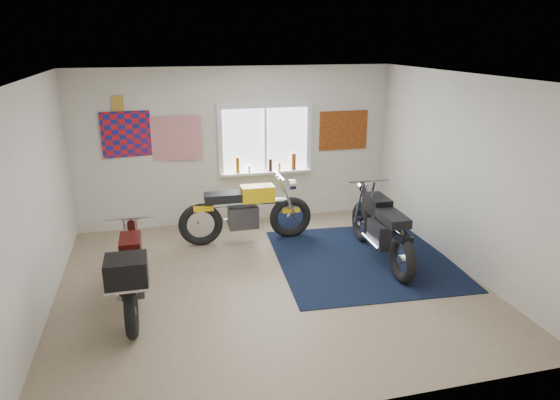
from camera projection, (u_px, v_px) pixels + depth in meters
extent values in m
plane|color=#9E896B|center=(270.00, 282.00, 6.73)|extent=(5.50, 5.50, 0.00)
plane|color=white|center=(269.00, 77.00, 5.90)|extent=(5.50, 5.50, 0.00)
plane|color=silver|center=(237.00, 147.00, 8.62)|extent=(5.50, 0.00, 5.50)
plane|color=silver|center=(339.00, 272.00, 4.01)|extent=(5.50, 0.00, 5.50)
plane|color=silver|center=(34.00, 203.00, 5.67)|extent=(0.00, 5.00, 5.00)
plane|color=silver|center=(461.00, 173.00, 6.96)|extent=(0.00, 5.00, 5.00)
cube|color=black|center=(363.00, 259.00, 7.43)|extent=(2.66, 2.76, 0.01)
cube|color=white|center=(265.00, 140.00, 8.69)|extent=(1.50, 0.02, 1.10)
cube|color=white|center=(265.00, 106.00, 8.49)|extent=(1.66, 0.06, 0.08)
cube|color=white|center=(266.00, 172.00, 8.86)|extent=(1.66, 0.06, 0.08)
cube|color=white|center=(220.00, 142.00, 8.49)|extent=(0.08, 0.06, 1.10)
cube|color=white|center=(309.00, 138.00, 8.86)|extent=(0.08, 0.06, 1.10)
cube|color=white|center=(265.00, 140.00, 8.68)|extent=(0.04, 0.06, 1.10)
cube|color=white|center=(266.00, 172.00, 8.80)|extent=(1.60, 0.16, 0.04)
cylinder|color=#895A14|center=(238.00, 165.00, 8.62)|extent=(0.07, 0.07, 0.28)
cylinder|color=white|center=(249.00, 169.00, 8.69)|extent=(0.06, 0.06, 0.12)
cylinder|color=black|center=(270.00, 165.00, 8.77)|extent=(0.06, 0.06, 0.22)
cylinder|color=gold|center=(279.00, 167.00, 8.82)|extent=(0.05, 0.05, 0.14)
cylinder|color=brown|center=(294.00, 161.00, 8.85)|extent=(0.09, 0.09, 0.30)
plane|color=red|center=(133.00, 134.00, 8.11)|extent=(1.00, 0.07, 1.00)
plane|color=red|center=(174.00, 138.00, 8.28)|extent=(0.90, 0.09, 0.90)
cube|color=#A88330|center=(117.00, 103.00, 7.91)|extent=(0.18, 0.02, 0.24)
cube|color=#A54C14|center=(343.00, 130.00, 8.99)|extent=(0.90, 0.03, 0.70)
torus|color=black|center=(290.00, 217.00, 8.16)|extent=(0.70, 0.14, 0.70)
torus|color=black|center=(201.00, 225.00, 7.84)|extent=(0.70, 0.14, 0.70)
cylinder|color=silver|center=(290.00, 217.00, 8.16)|extent=(0.12, 0.11, 0.11)
cylinder|color=silver|center=(201.00, 225.00, 7.84)|extent=(0.12, 0.11, 0.11)
cylinder|color=silver|center=(246.00, 203.00, 7.91)|extent=(1.31, 0.11, 0.09)
cube|color=#302F32|center=(243.00, 217.00, 7.97)|extent=(0.47, 0.30, 0.35)
cylinder|color=silver|center=(242.00, 219.00, 8.15)|extent=(0.57, 0.08, 0.07)
cube|color=yellow|center=(258.00, 193.00, 7.90)|extent=(0.52, 0.28, 0.25)
cube|color=black|center=(223.00, 197.00, 7.79)|extent=(0.58, 0.30, 0.13)
cube|color=yellow|center=(203.00, 207.00, 7.76)|extent=(0.31, 0.17, 0.08)
cube|color=yellow|center=(290.00, 210.00, 8.12)|extent=(0.29, 0.15, 0.05)
cylinder|color=silver|center=(279.00, 176.00, 7.90)|extent=(0.05, 0.65, 0.04)
cylinder|color=silver|center=(292.00, 185.00, 8.00)|extent=(0.11, 0.17, 0.17)
torus|color=black|center=(362.00, 222.00, 8.02)|extent=(0.15, 0.66, 0.66)
torus|color=black|center=(402.00, 259.00, 6.66)|extent=(0.15, 0.66, 0.66)
cylinder|color=silver|center=(362.00, 222.00, 8.02)|extent=(0.11, 0.12, 0.11)
cylinder|color=silver|center=(402.00, 259.00, 6.66)|extent=(0.11, 0.12, 0.11)
cylinder|color=silver|center=(382.00, 218.00, 7.24)|extent=(0.13, 1.32, 0.09)
cube|color=#302F32|center=(382.00, 234.00, 7.26)|extent=(0.31, 0.48, 0.35)
cylinder|color=silver|center=(371.00, 242.00, 7.26)|extent=(0.09, 0.58, 0.07)
cube|color=black|center=(377.00, 205.00, 7.37)|extent=(0.29, 0.53, 0.25)
cube|color=black|center=(393.00, 219.00, 6.86)|extent=(0.31, 0.58, 0.13)
cube|color=black|center=(402.00, 237.00, 6.62)|extent=(0.18, 0.32, 0.08)
cube|color=black|center=(362.00, 214.00, 7.98)|extent=(0.15, 0.30, 0.05)
cylinder|color=silver|center=(369.00, 181.00, 7.61)|extent=(0.65, 0.06, 0.04)
cylinder|color=silver|center=(363.00, 187.00, 7.86)|extent=(0.17, 0.11, 0.17)
torus|color=black|center=(135.00, 261.00, 6.66)|extent=(0.13, 0.62, 0.62)
torus|color=black|center=(131.00, 311.00, 5.43)|extent=(0.13, 0.62, 0.62)
cylinder|color=silver|center=(135.00, 261.00, 6.66)|extent=(0.10, 0.11, 0.10)
cylinder|color=silver|center=(131.00, 311.00, 5.43)|extent=(0.10, 0.11, 0.10)
cylinder|color=silver|center=(131.00, 262.00, 5.96)|extent=(0.09, 1.20, 0.09)
cube|color=#302F32|center=(133.00, 280.00, 5.98)|extent=(0.27, 0.43, 0.32)
cylinder|color=silver|center=(120.00, 288.00, 5.98)|extent=(0.07, 0.52, 0.07)
cube|color=#380C09|center=(131.00, 246.00, 6.08)|extent=(0.25, 0.48, 0.23)
cube|color=black|center=(129.00, 265.00, 5.62)|extent=(0.27, 0.52, 0.11)
cube|color=#380C09|center=(129.00, 287.00, 5.40)|extent=(0.15, 0.29, 0.08)
cube|color=#380C09|center=(134.00, 253.00, 6.63)|extent=(0.13, 0.27, 0.05)
cylinder|color=silver|center=(130.00, 218.00, 6.30)|extent=(0.59, 0.04, 0.03)
cylinder|color=silver|center=(131.00, 224.00, 6.52)|extent=(0.15, 0.10, 0.15)
cube|color=black|center=(126.00, 271.00, 5.18)|extent=(0.43, 0.40, 0.29)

